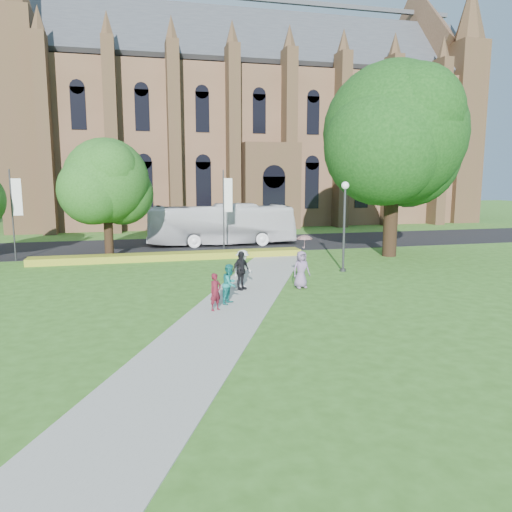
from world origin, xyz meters
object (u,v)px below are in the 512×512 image
object	(u,v)px
large_tree	(394,134)
tour_coach	(221,225)
pedestrian_0	(215,292)
streetlamp	(344,215)

from	to	relation	value
large_tree	tour_coach	xyz separation A→B (m)	(-10.44, 8.40, -6.68)
large_tree	pedestrian_0	bearing A→B (deg)	-141.46
streetlamp	pedestrian_0	size ratio (longest dim) A/B	3.35
large_tree	streetlamp	bearing A→B (deg)	-140.71
large_tree	pedestrian_0	distance (m)	19.72
streetlamp	pedestrian_0	distance (m)	11.39
tour_coach	pedestrian_0	bearing A→B (deg)	171.03
streetlamp	pedestrian_0	bearing A→B (deg)	-141.94
streetlamp	tour_coach	xyz separation A→B (m)	(-4.94, 12.90, -1.61)
streetlamp	tour_coach	world-z (taller)	streetlamp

